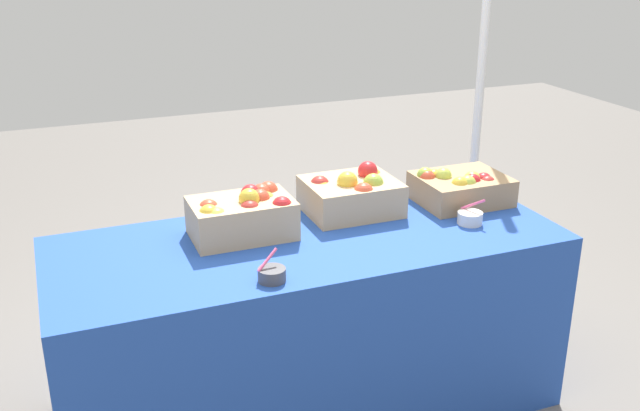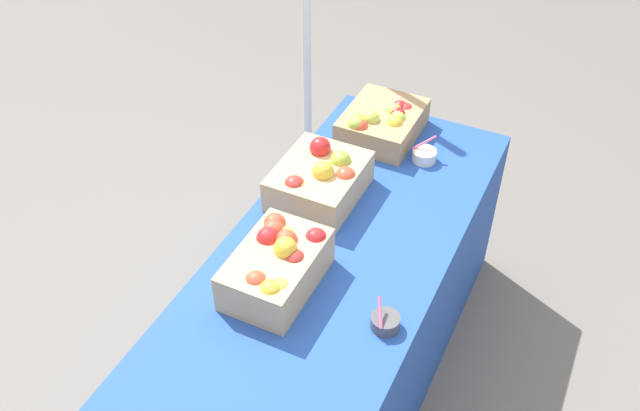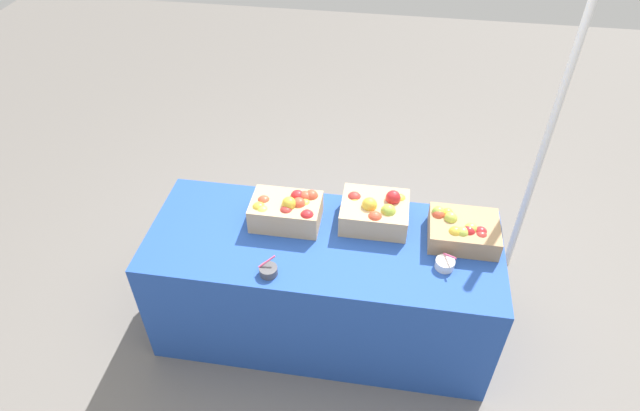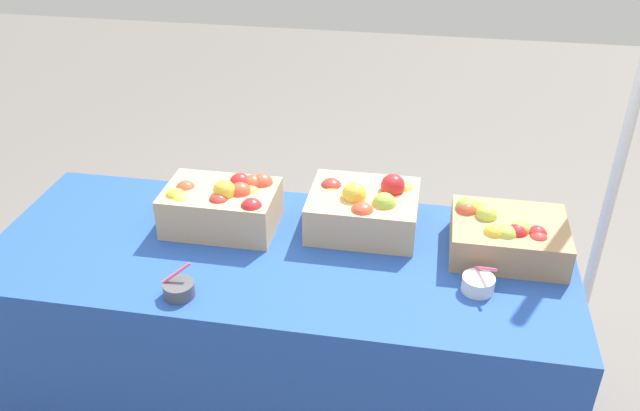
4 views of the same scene
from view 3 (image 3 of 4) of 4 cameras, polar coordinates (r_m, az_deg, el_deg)
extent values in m
plane|color=slate|center=(3.45, 0.30, -12.35)|extent=(10.00, 10.00, 0.00)
cube|color=#234CAD|center=(3.16, 0.32, -8.36)|extent=(1.90, 0.76, 0.74)
cube|color=tan|center=(2.96, 14.86, -2.61)|extent=(0.36, 0.29, 0.11)
sphere|color=#99B742|center=(2.88, 14.81, -2.98)|extent=(0.07, 0.07, 0.07)
sphere|color=#B2332D|center=(2.89, 16.58, -3.21)|extent=(0.07, 0.07, 0.07)
sphere|color=#99B742|center=(2.95, 12.34, -0.73)|extent=(0.07, 0.07, 0.07)
sphere|color=gold|center=(2.86, 14.01, -2.80)|extent=(0.07, 0.07, 0.07)
sphere|color=#B2C64C|center=(2.87, 14.76, -2.85)|extent=(0.07, 0.07, 0.07)
sphere|color=gold|center=(2.97, 13.24, -0.91)|extent=(0.07, 0.07, 0.07)
sphere|color=red|center=(2.89, 15.37, -2.73)|extent=(0.07, 0.07, 0.07)
sphere|color=#B2C64C|center=(2.92, 13.59, -1.32)|extent=(0.07, 0.07, 0.07)
sphere|color=#B2C64C|center=(2.90, 15.57, -2.43)|extent=(0.07, 0.07, 0.07)
sphere|color=red|center=(2.91, 16.53, -2.78)|extent=(0.07, 0.07, 0.07)
sphere|color=#D14C33|center=(2.94, 12.34, -1.03)|extent=(0.07, 0.07, 0.07)
cube|color=tan|center=(2.97, 5.76, -0.73)|extent=(0.36, 0.30, 0.13)
sphere|color=red|center=(2.94, 7.71, 0.83)|extent=(0.08, 0.08, 0.08)
sphere|color=gold|center=(2.89, 5.23, 0.06)|extent=(0.08, 0.08, 0.08)
sphere|color=#99B742|center=(2.88, 7.20, -0.64)|extent=(0.08, 0.08, 0.08)
sphere|color=#B2332D|center=(2.97, 3.62, 0.72)|extent=(0.08, 0.08, 0.08)
sphere|color=#D14C33|center=(2.85, 5.79, -1.38)|extent=(0.08, 0.08, 0.08)
sphere|color=gold|center=(2.99, 8.34, 0.48)|extent=(0.08, 0.08, 0.08)
sphere|color=gold|center=(2.97, 3.62, 0.34)|extent=(0.08, 0.08, 0.08)
cube|color=tan|center=(2.95, -3.59, -0.67)|extent=(0.38, 0.25, 0.14)
sphere|color=gold|center=(2.88, -3.28, 0.19)|extent=(0.08, 0.08, 0.08)
sphere|color=#D14C33|center=(2.94, -0.92, 0.95)|extent=(0.08, 0.08, 0.08)
sphere|color=#D14C33|center=(2.94, -1.56, 0.83)|extent=(0.08, 0.08, 0.08)
sphere|color=#99B742|center=(2.92, -1.64, 0.01)|extent=(0.08, 0.08, 0.08)
sphere|color=#B2C64C|center=(2.89, -6.07, -0.72)|extent=(0.08, 0.08, 0.08)
sphere|color=#B2332D|center=(2.87, -3.59, -0.73)|extent=(0.08, 0.08, 0.08)
sphere|color=#D14C33|center=(2.94, -5.93, 0.35)|extent=(0.08, 0.08, 0.08)
sphere|color=gold|center=(2.90, -6.46, -0.35)|extent=(0.08, 0.08, 0.08)
sphere|color=red|center=(2.94, -2.39, 0.94)|extent=(0.08, 0.08, 0.08)
sphere|color=red|center=(2.83, -1.37, -1.16)|extent=(0.08, 0.08, 0.08)
sphere|color=#D14C33|center=(2.89, -2.25, 0.13)|extent=(0.08, 0.08, 0.08)
cylinder|color=#4C4C51|center=(2.72, -5.45, -6.85)|extent=(0.09, 0.09, 0.04)
cylinder|color=#EA598C|center=(2.70, -5.62, -5.90)|extent=(0.09, 0.05, 0.06)
cylinder|color=silver|center=(2.81, 13.01, -6.02)|extent=(0.10, 0.10, 0.05)
cylinder|color=#EA598C|center=(2.78, 13.49, -5.18)|extent=(0.06, 0.09, 0.06)
cylinder|color=white|center=(3.36, 22.77, 6.51)|extent=(0.04, 0.04, 2.08)
camera|label=1|loc=(1.54, -65.73, -30.65)|focal=40.92mm
camera|label=2|loc=(2.33, -50.20, 20.59)|focal=39.68mm
camera|label=4|loc=(0.85, 15.11, -30.02)|focal=37.62mm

